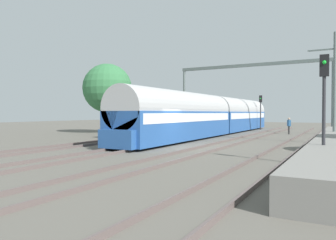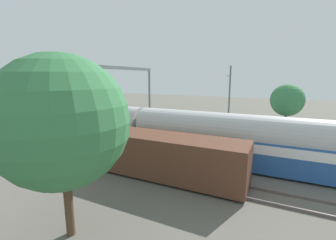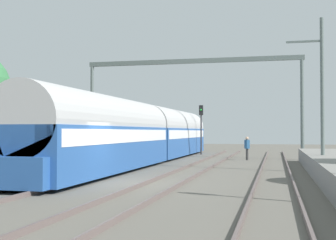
{
  "view_description": "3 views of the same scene",
  "coord_description": "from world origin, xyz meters",
  "px_view_note": "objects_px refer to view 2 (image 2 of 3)",
  "views": [
    {
      "loc": [
        9.41,
        -19.12,
        2.25
      ],
      "look_at": [
        -2.13,
        2.03,
        1.7
      ],
      "focal_mm": 34.52,
      "sensor_mm": 36.0,
      "label": 1
    },
    {
      "loc": [
        -19.57,
        1.15,
        6.67
      ],
      "look_at": [
        -0.75,
        10.4,
        2.76
      ],
      "focal_mm": 24.68,
      "sensor_mm": 36.0,
      "label": 2
    },
    {
      "loc": [
        6.44,
        -18.17,
        2.12
      ],
      "look_at": [
        -1.07,
        14.12,
        2.93
      ],
      "focal_mm": 49.53,
      "sensor_mm": 36.0,
      "label": 3
    }
  ],
  "objects_px": {
    "catenary_gantry": "(109,84)",
    "freight_car": "(151,153)",
    "railway_signal_far": "(69,109)",
    "person_crossing": "(143,123)",
    "passenger_train": "(144,129)"
  },
  "relations": [
    {
      "from": "passenger_train",
      "to": "catenary_gantry",
      "type": "xyz_separation_m",
      "value": [
        2.13,
        5.58,
        3.97
      ]
    },
    {
      "from": "railway_signal_far",
      "to": "catenary_gantry",
      "type": "bearing_deg",
      "value": -87.97
    },
    {
      "from": "passenger_train",
      "to": "person_crossing",
      "type": "xyz_separation_m",
      "value": [
        6.52,
        4.17,
        -0.94
      ]
    },
    {
      "from": "freight_car",
      "to": "catenary_gantry",
      "type": "bearing_deg",
      "value": 54.16
    },
    {
      "from": "passenger_train",
      "to": "person_crossing",
      "type": "height_order",
      "value": "passenger_train"
    },
    {
      "from": "person_crossing",
      "to": "catenary_gantry",
      "type": "xyz_separation_m",
      "value": [
        -4.39,
        1.41,
        4.91
      ]
    },
    {
      "from": "passenger_train",
      "to": "catenary_gantry",
      "type": "relative_size",
      "value": 1.91
    },
    {
      "from": "freight_car",
      "to": "railway_signal_far",
      "type": "relative_size",
      "value": 2.88
    },
    {
      "from": "catenary_gantry",
      "to": "freight_car",
      "type": "bearing_deg",
      "value": -125.84
    },
    {
      "from": "freight_car",
      "to": "person_crossing",
      "type": "distance_m",
      "value": 13.12
    },
    {
      "from": "railway_signal_far",
      "to": "catenary_gantry",
      "type": "distance_m",
      "value": 6.81
    },
    {
      "from": "passenger_train",
      "to": "freight_car",
      "type": "relative_size",
      "value": 2.53
    },
    {
      "from": "passenger_train",
      "to": "railway_signal_far",
      "type": "distance_m",
      "value": 11.88
    },
    {
      "from": "passenger_train",
      "to": "catenary_gantry",
      "type": "distance_m",
      "value": 7.18
    },
    {
      "from": "railway_signal_far",
      "to": "person_crossing",
      "type": "bearing_deg",
      "value": -58.48
    }
  ]
}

